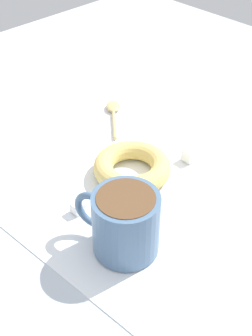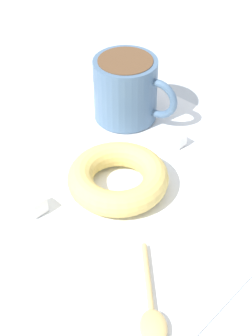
# 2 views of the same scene
# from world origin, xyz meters

# --- Properties ---
(ground_plane) EXTENTS (1.20, 1.20, 0.02)m
(ground_plane) POSITION_xyz_m (0.00, 0.00, -0.01)
(ground_plane) COLOR #B2BCC6
(napkin) EXTENTS (0.37, 0.37, 0.00)m
(napkin) POSITION_xyz_m (0.02, 0.01, 0.00)
(napkin) COLOR white
(napkin) RESTS_ON ground_plane
(coffee_cup) EXTENTS (0.11, 0.08, 0.08)m
(coffee_cup) POSITION_xyz_m (-0.07, 0.10, 0.04)
(coffee_cup) COLOR slate
(coffee_cup) RESTS_ON napkin
(donut) EXTENTS (0.11, 0.11, 0.03)m
(donut) POSITION_xyz_m (0.02, -0.01, 0.02)
(donut) COLOR #E5C66B
(donut) RESTS_ON napkin
(spoon) EXTENTS (0.09, 0.08, 0.01)m
(spoon) POSITION_xyz_m (0.16, -0.10, 0.01)
(spoon) COLOR #D8B772
(spoon) RESTS_ON napkin
(sugar_cube) EXTENTS (0.02, 0.02, 0.02)m
(sugar_cube) POSITION_xyz_m (-0.02, -0.09, 0.01)
(sugar_cube) COLOR white
(sugar_cube) RESTS_ON napkin
(sugar_cube_extra) EXTENTS (0.01, 0.01, 0.01)m
(sugar_cube_extra) POSITION_xyz_m (0.01, 0.10, 0.01)
(sugar_cube_extra) COLOR white
(sugar_cube_extra) RESTS_ON napkin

